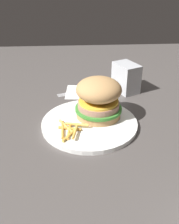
% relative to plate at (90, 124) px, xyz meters
% --- Properties ---
extents(ground_plane, '(1.60, 1.60, 0.00)m').
position_rel_plate_xyz_m(ground_plane, '(0.01, 0.00, -0.01)').
color(ground_plane, '#47423F').
extents(plate, '(0.26, 0.26, 0.01)m').
position_rel_plate_xyz_m(plate, '(0.00, 0.00, 0.00)').
color(plate, white).
rests_on(plate, ground_plane).
extents(sandwich, '(0.13, 0.13, 0.11)m').
position_rel_plate_xyz_m(sandwich, '(0.03, 0.03, 0.06)').
color(sandwich, tan).
rests_on(sandwich, plate).
extents(fries_pile, '(0.08, 0.10, 0.01)m').
position_rel_plate_xyz_m(fries_pile, '(-0.05, -0.04, 0.01)').
color(fries_pile, gold).
rests_on(fries_pile, plate).
extents(napkin, '(0.12, 0.12, 0.00)m').
position_rel_plate_xyz_m(napkin, '(-0.01, 0.21, -0.01)').
color(napkin, white).
rests_on(napkin, ground_plane).
extents(fork, '(0.17, 0.06, 0.00)m').
position_rel_plate_xyz_m(fork, '(-0.01, 0.21, -0.00)').
color(fork, silver).
rests_on(fork, napkin).
extents(napkin_dispenser, '(0.09, 0.11, 0.10)m').
position_rel_plate_xyz_m(napkin_dispenser, '(0.14, 0.21, 0.04)').
color(napkin_dispenser, '#B7BABF').
rests_on(napkin_dispenser, ground_plane).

